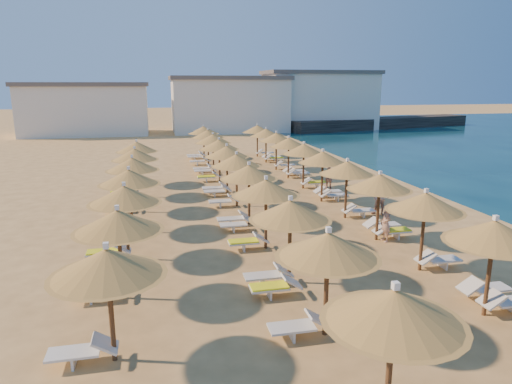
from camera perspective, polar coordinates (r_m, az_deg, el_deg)
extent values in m
plane|color=#E0AC62|center=(18.81, 6.67, -6.42)|extent=(220.00, 220.00, 0.00)
cube|color=black|center=(69.60, 15.47, 8.32)|extent=(30.10, 10.92, 1.50)
cube|color=white|center=(62.32, -20.44, 9.51)|extent=(15.00, 8.00, 6.00)
cube|color=#59514C|center=(62.23, -20.68, 12.49)|extent=(15.60, 8.48, 0.50)
cube|color=white|center=(62.48, -3.37, 10.69)|extent=(15.00, 8.00, 6.80)
cube|color=#59514C|center=(62.42, -3.42, 14.04)|extent=(15.60, 8.48, 0.50)
cube|color=white|center=(66.83, 7.88, 11.11)|extent=(15.00, 8.00, 7.60)
cube|color=#59514C|center=(66.80, 7.99, 14.58)|extent=(15.60, 8.48, 0.50)
cylinder|color=brown|center=(14.30, 27.07, -9.26)|extent=(0.12, 0.12, 2.40)
cone|color=#92602A|center=(13.89, 27.62, -4.41)|extent=(2.47, 2.47, 0.64)
cone|color=#92602A|center=(13.97, 27.50, -5.43)|extent=(2.66, 2.66, 0.12)
cube|color=white|center=(13.79, 27.79, -2.87)|extent=(0.12, 0.12, 0.14)
cylinder|color=brown|center=(16.75, 20.07, -5.36)|extent=(0.12, 0.12, 2.40)
cone|color=#92602A|center=(16.40, 20.42, -1.15)|extent=(2.47, 2.47, 0.64)
cone|color=#92602A|center=(16.47, 20.35, -2.02)|extent=(2.66, 2.66, 0.12)
cube|color=white|center=(16.32, 20.53, 0.17)|extent=(0.12, 0.12, 0.14)
cylinder|color=brown|center=(19.44, 14.98, -2.43)|extent=(0.12, 0.12, 2.40)
cone|color=#92602A|center=(19.14, 15.21, 1.22)|extent=(2.47, 2.47, 0.64)
cone|color=#92602A|center=(19.20, 15.16, 0.47)|extent=(2.66, 2.66, 0.12)
cube|color=white|center=(19.07, 15.28, 2.36)|extent=(0.12, 0.12, 0.14)
cylinder|color=brown|center=(22.28, 11.18, -0.22)|extent=(0.12, 0.12, 2.40)
cone|color=#92602A|center=(22.02, 11.33, 2.99)|extent=(2.47, 2.47, 0.64)
cone|color=#92602A|center=(22.07, 11.30, 2.33)|extent=(2.66, 2.66, 0.12)
cube|color=white|center=(21.96, 11.38, 3.98)|extent=(0.12, 0.12, 0.14)
cylinder|color=brown|center=(25.22, 8.26, 1.48)|extent=(0.12, 0.12, 2.40)
cone|color=#92602A|center=(24.99, 8.35, 4.33)|extent=(2.47, 2.47, 0.64)
cone|color=#92602A|center=(25.04, 8.33, 3.74)|extent=(2.66, 2.66, 0.12)
cube|color=white|center=(24.94, 8.38, 5.21)|extent=(0.12, 0.12, 0.14)
cylinder|color=brown|center=(28.23, 5.94, 2.83)|extent=(0.12, 0.12, 2.40)
cone|color=#92602A|center=(28.03, 6.01, 5.37)|extent=(2.47, 2.47, 0.64)
cone|color=#92602A|center=(28.07, 5.99, 4.85)|extent=(2.66, 2.66, 0.12)
cube|color=white|center=(27.98, 6.02, 6.16)|extent=(0.12, 0.12, 0.14)
cylinder|color=brown|center=(31.30, 4.08, 3.90)|extent=(0.12, 0.12, 2.40)
cone|color=#92602A|center=(31.11, 4.11, 6.21)|extent=(2.47, 2.47, 0.64)
cone|color=#92602A|center=(31.15, 4.11, 5.74)|extent=(2.66, 2.66, 0.12)
cube|color=white|center=(31.07, 4.13, 6.92)|extent=(0.12, 0.12, 0.14)
cylinder|color=brown|center=(34.39, 2.54, 4.79)|extent=(0.12, 0.12, 2.40)
cone|color=#92602A|center=(34.23, 2.56, 6.88)|extent=(2.47, 2.47, 0.64)
cone|color=#92602A|center=(34.26, 2.56, 6.45)|extent=(2.66, 2.66, 0.12)
cube|color=white|center=(34.18, 2.57, 7.53)|extent=(0.12, 0.12, 0.14)
cylinder|color=brown|center=(37.52, 1.26, 5.52)|extent=(0.12, 0.12, 2.40)
cone|color=#92602A|center=(37.37, 1.27, 7.44)|extent=(2.47, 2.47, 0.64)
cone|color=#92602A|center=(37.39, 1.26, 7.05)|extent=(2.66, 2.66, 0.12)
cube|color=white|center=(37.33, 1.27, 8.04)|extent=(0.12, 0.12, 0.14)
cylinder|color=brown|center=(40.67, 0.17, 6.14)|extent=(0.12, 0.12, 2.40)
cone|color=#92602A|center=(40.52, 0.17, 7.92)|extent=(2.47, 2.47, 0.64)
cone|color=#92602A|center=(40.55, 0.17, 7.55)|extent=(2.66, 2.66, 0.12)
cube|color=white|center=(40.49, 0.17, 8.46)|extent=(0.12, 0.12, 0.14)
cylinder|color=brown|center=(9.43, 16.33, -20.35)|extent=(0.12, 0.12, 2.40)
cone|color=#92602A|center=(8.80, 16.89, -13.44)|extent=(2.47, 2.47, 0.64)
cone|color=#92602A|center=(8.91, 16.77, -14.93)|extent=(2.66, 2.66, 0.12)
cube|color=white|center=(8.63, 17.06, -11.14)|extent=(0.12, 0.12, 0.14)
cylinder|color=brown|center=(11.99, 8.76, -12.23)|extent=(0.12, 0.12, 2.40)
cone|color=#92602A|center=(11.50, 8.99, -6.52)|extent=(2.47, 2.47, 0.64)
cone|color=#92602A|center=(11.59, 8.94, -7.73)|extent=(2.66, 2.66, 0.12)
cube|color=white|center=(11.37, 9.06, -4.68)|extent=(0.12, 0.12, 0.14)
cylinder|color=brown|center=(14.82, 4.23, -6.98)|extent=(0.12, 0.12, 2.40)
cone|color=#92602A|center=(14.43, 4.31, -2.25)|extent=(2.47, 2.47, 0.64)
cone|color=#92602A|center=(14.50, 4.29, -3.24)|extent=(2.66, 2.66, 0.12)
cube|color=white|center=(14.33, 4.34, -0.76)|extent=(0.12, 0.12, 0.14)
cylinder|color=brown|center=(17.80, 1.24, -3.42)|extent=(0.12, 0.12, 2.40)
cone|color=#92602A|center=(17.48, 1.26, 0.56)|extent=(2.47, 2.47, 0.64)
cone|color=#92602A|center=(17.54, 1.25, -0.26)|extent=(2.66, 2.66, 0.12)
cube|color=white|center=(17.40, 1.26, 1.81)|extent=(0.12, 0.12, 0.14)
cylinder|color=brown|center=(20.87, -0.87, -0.89)|extent=(0.12, 0.12, 2.40)
cone|color=#92602A|center=(20.59, -0.88, 2.53)|extent=(2.47, 2.47, 0.64)
cone|color=#92602A|center=(20.64, -0.88, 1.83)|extent=(2.66, 2.66, 0.12)
cube|color=white|center=(20.52, -0.89, 3.60)|extent=(0.12, 0.12, 0.14)
cylinder|color=brown|center=(23.98, -2.43, 0.99)|extent=(0.12, 0.12, 2.40)
cone|color=#92602A|center=(23.74, -2.46, 3.98)|extent=(2.47, 2.47, 0.64)
cone|color=#92602A|center=(23.79, -2.46, 3.37)|extent=(2.66, 2.66, 0.12)
cube|color=white|center=(23.68, -2.47, 4.91)|extent=(0.12, 0.12, 0.14)
cylinder|color=brown|center=(27.13, -3.63, 2.44)|extent=(0.12, 0.12, 2.40)
cone|color=#92602A|center=(26.92, -3.67, 5.09)|extent=(2.47, 2.47, 0.64)
cone|color=#92602A|center=(26.96, -3.67, 4.55)|extent=(2.66, 2.66, 0.12)
cube|color=white|center=(26.87, -3.69, 5.91)|extent=(0.12, 0.12, 0.14)
cylinder|color=brown|center=(30.31, -4.59, 3.58)|extent=(0.12, 0.12, 2.40)
cone|color=#92602A|center=(30.12, -4.63, 5.96)|extent=(2.47, 2.47, 0.64)
cone|color=#92602A|center=(30.15, -4.62, 5.47)|extent=(2.66, 2.66, 0.12)
cube|color=white|center=(30.07, -4.65, 6.69)|extent=(0.12, 0.12, 0.14)
cylinder|color=brown|center=(33.50, -5.36, 4.51)|extent=(0.12, 0.12, 2.40)
cone|color=#92602A|center=(33.33, -5.41, 6.66)|extent=(2.47, 2.47, 0.64)
cone|color=#92602A|center=(33.36, -5.40, 6.22)|extent=(2.66, 2.66, 0.12)
cube|color=white|center=(33.28, -5.42, 7.33)|extent=(0.12, 0.12, 0.14)
cylinder|color=brown|center=(36.70, -6.00, 5.27)|extent=(0.12, 0.12, 2.40)
cone|color=#92602A|center=(36.54, -6.05, 7.24)|extent=(2.47, 2.47, 0.64)
cone|color=#92602A|center=(36.57, -6.04, 6.84)|extent=(2.66, 2.66, 0.12)
cube|color=white|center=(36.50, -6.06, 7.85)|extent=(0.12, 0.12, 0.14)
cylinder|color=brown|center=(39.91, -6.54, 5.91)|extent=(0.12, 0.12, 2.40)
cone|color=#92602A|center=(39.77, -6.59, 7.72)|extent=(2.47, 2.47, 0.64)
cone|color=#92602A|center=(39.79, -6.58, 7.35)|extent=(2.66, 2.66, 0.12)
cube|color=white|center=(39.73, -6.60, 8.28)|extent=(0.12, 0.12, 0.14)
cylinder|color=brown|center=(11.35, -17.64, -14.29)|extent=(0.12, 0.12, 2.40)
cone|color=#92602A|center=(10.83, -18.12, -8.32)|extent=(2.47, 2.47, 0.64)
cone|color=#92602A|center=(10.93, -18.02, -9.58)|extent=(2.66, 2.66, 0.12)
cube|color=white|center=(10.70, -18.27, -6.38)|extent=(0.12, 0.12, 0.14)
cylinder|color=brown|center=(14.31, -16.55, -8.28)|extent=(0.12, 0.12, 2.40)
cone|color=#92602A|center=(13.91, -16.89, -3.42)|extent=(2.47, 2.47, 0.64)
cone|color=#92602A|center=(13.98, -16.82, -4.43)|extent=(2.66, 2.66, 0.12)
cube|color=white|center=(13.80, -17.00, -1.87)|extent=(0.12, 0.12, 0.14)
cylinder|color=brown|center=(17.38, -15.85, -4.37)|extent=(0.12, 0.12, 2.40)
cone|color=#92602A|center=(17.05, -16.12, -0.30)|extent=(2.47, 2.47, 0.64)
cone|color=#92602A|center=(17.11, -16.07, -1.14)|extent=(2.66, 2.66, 0.12)
cube|color=white|center=(16.96, -16.21, 0.97)|extent=(0.12, 0.12, 0.14)
cylinder|color=brown|center=(20.51, -15.37, -1.63)|extent=(0.12, 0.12, 2.40)
cone|color=#92602A|center=(20.23, -15.59, 1.84)|extent=(2.47, 2.47, 0.64)
cone|color=#92602A|center=(20.28, -15.55, 1.12)|extent=(2.66, 2.66, 0.12)
cube|color=white|center=(20.16, -15.66, 2.92)|extent=(0.12, 0.12, 0.14)
cylinder|color=brown|center=(23.67, -15.02, 0.37)|extent=(0.12, 0.12, 2.40)
cone|color=#92602A|center=(23.43, -15.21, 3.40)|extent=(2.47, 2.47, 0.64)
cone|color=#92602A|center=(23.47, -15.17, 2.77)|extent=(2.66, 2.66, 0.12)
cube|color=white|center=(23.37, -15.27, 4.33)|extent=(0.12, 0.12, 0.14)
cylinder|color=brown|center=(26.86, -14.75, 1.91)|extent=(0.12, 0.12, 2.40)
cone|color=#92602A|center=(26.65, -14.91, 4.58)|extent=(2.47, 2.47, 0.64)
cone|color=#92602A|center=(26.68, -14.88, 4.03)|extent=(2.66, 2.66, 0.12)
cube|color=white|center=(26.59, -14.96, 5.40)|extent=(0.12, 0.12, 0.14)
cylinder|color=brown|center=(30.06, -14.54, 3.11)|extent=(0.12, 0.12, 2.40)
cone|color=#92602A|center=(29.87, -14.68, 5.50)|extent=(2.47, 2.47, 0.64)
cone|color=#92602A|center=(29.91, -14.65, 5.01)|extent=(2.66, 2.66, 0.12)
cube|color=white|center=(29.82, -14.73, 6.24)|extent=(0.12, 0.12, 0.14)
cube|color=silver|center=(15.20, 29.39, -11.82)|extent=(1.18, 0.59, 0.06)
cube|color=silver|center=(15.26, 29.32, -12.36)|extent=(0.06, 0.53, 0.32)
cube|color=silver|center=(14.70, 27.35, -11.82)|extent=(0.58, 0.59, 0.40)
cube|color=silver|center=(15.81, 27.22, -10.60)|extent=(1.18, 0.59, 0.06)
cube|color=silver|center=(15.87, 27.16, -11.13)|extent=(0.06, 0.53, 0.32)
cube|color=silver|center=(15.33, 25.20, -10.55)|extent=(0.58, 0.59, 0.40)
cube|color=silver|center=(12.13, 4.47, -16.48)|extent=(1.18, 0.59, 0.06)
cube|color=silver|center=(12.21, 4.45, -17.13)|extent=(0.06, 0.53, 0.32)
cube|color=silver|center=(12.26, 7.77, -15.46)|extent=(0.58, 0.59, 0.40)
cube|color=silver|center=(17.52, 22.35, -7.79)|extent=(1.18, 0.59, 0.06)
cube|color=silver|center=(17.58, 22.30, -8.27)|extent=(0.06, 0.53, 0.32)
cube|color=silver|center=(17.09, 20.42, -7.64)|extent=(0.58, 0.59, 0.40)
cube|color=silver|center=(14.94, 0.80, -10.42)|extent=(1.18, 0.59, 0.06)
cube|color=silver|center=(15.00, 0.80, -10.98)|extent=(0.06, 0.53, 0.32)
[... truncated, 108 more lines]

